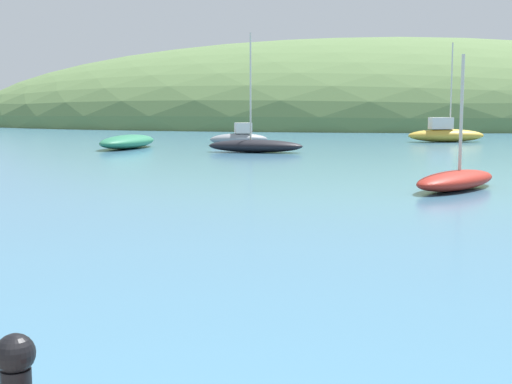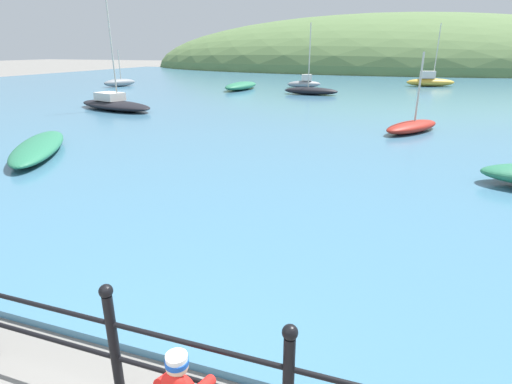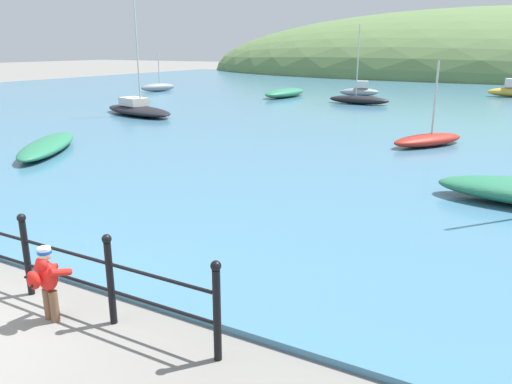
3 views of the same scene
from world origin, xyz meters
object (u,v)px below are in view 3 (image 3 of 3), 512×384
(boat_red_dinghy, at_px, (360,91))
(boat_mid_harbor, at_px, (138,109))
(boat_far_right, at_px, (285,93))
(boat_white_sailboat, at_px, (158,87))
(child_in_coat, at_px, (46,277))
(boat_twin_mast, at_px, (47,146))
(boat_nearest_quay, at_px, (428,139))
(boat_far_left, at_px, (359,99))

(boat_red_dinghy, xyz_separation_m, boat_mid_harbor, (-6.57, -15.21, -0.04))
(boat_far_right, bearing_deg, boat_white_sailboat, -176.29)
(child_in_coat, bearing_deg, boat_twin_mast, 141.21)
(boat_mid_harbor, xyz_separation_m, boat_far_right, (2.38, 11.97, -0.00))
(boat_mid_harbor, relative_size, boat_far_right, 1.28)
(child_in_coat, xyz_separation_m, boat_red_dinghy, (-5.80, 30.58, -0.17))
(boat_nearest_quay, height_order, boat_twin_mast, boat_nearest_quay)
(child_in_coat, height_order, boat_nearest_quay, boat_nearest_quay)
(child_in_coat, relative_size, boat_far_left, 0.22)
(boat_mid_harbor, height_order, boat_white_sailboat, boat_mid_harbor)
(child_in_coat, height_order, boat_far_left, boat_far_left)
(boat_twin_mast, bearing_deg, child_in_coat, -38.79)
(child_in_coat, bearing_deg, boat_far_right, 110.09)
(boat_far_right, height_order, boat_white_sailboat, boat_white_sailboat)
(boat_white_sailboat, bearing_deg, boat_twin_mast, -58.94)
(boat_far_right, xyz_separation_m, boat_twin_mast, (1.38, -20.41, -0.08))
(child_in_coat, distance_m, boat_far_left, 25.96)
(boat_far_right, bearing_deg, boat_twin_mast, -86.12)
(boat_nearest_quay, relative_size, boat_white_sailboat, 1.06)
(child_in_coat, height_order, boat_white_sailboat, boat_white_sailboat)
(boat_far_left, relative_size, boat_twin_mast, 1.03)
(boat_red_dinghy, height_order, boat_white_sailboat, boat_white_sailboat)
(boat_mid_harbor, relative_size, boat_white_sailboat, 2.05)
(boat_nearest_quay, distance_m, boat_far_right, 17.87)
(boat_twin_mast, bearing_deg, boat_red_dinghy, 83.22)
(boat_red_dinghy, bearing_deg, boat_white_sailboat, -165.04)
(boat_red_dinghy, distance_m, boat_twin_mast, 23.82)
(boat_far_left, relative_size, boat_far_right, 0.97)
(boat_nearest_quay, distance_m, boat_twin_mast, 12.77)
(boat_red_dinghy, relative_size, boat_twin_mast, 0.64)
(boat_mid_harbor, bearing_deg, boat_white_sailboat, 125.75)
(boat_nearest_quay, xyz_separation_m, boat_mid_harbor, (-14.35, 1.30, 0.07))
(child_in_coat, bearing_deg, boat_white_sailboat, 127.56)
(boat_nearest_quay, bearing_deg, boat_red_dinghy, 115.21)
(boat_far_left, bearing_deg, boat_red_dinghy, 107.26)
(child_in_coat, distance_m, boat_red_dinghy, 31.13)
(boat_far_left, height_order, boat_nearest_quay, boat_far_left)
(child_in_coat, bearing_deg, boat_nearest_quay, 82.01)
(boat_mid_harbor, height_order, boat_twin_mast, boat_mid_harbor)
(boat_nearest_quay, relative_size, boat_mid_harbor, 0.51)
(boat_red_dinghy, bearing_deg, boat_mid_harbor, -113.37)
(boat_far_left, xyz_separation_m, boat_far_right, (-5.74, 1.73, 0.02))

